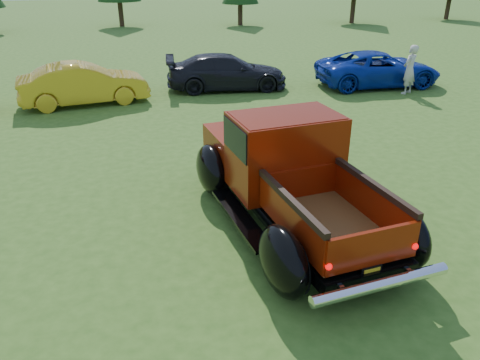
{
  "coord_description": "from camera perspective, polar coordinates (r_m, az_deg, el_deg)",
  "views": [
    {
      "loc": [
        -1.26,
        -7.34,
        4.55
      ],
      "look_at": [
        0.2,
        0.2,
        0.94
      ],
      "focal_mm": 35.0,
      "sensor_mm": 36.0,
      "label": 1
    }
  ],
  "objects": [
    {
      "name": "show_car_grey",
      "position": [
        18.46,
        -1.63,
        13.04
      ],
      "size": [
        4.68,
        2.08,
        1.33
      ],
      "primitive_type": "imported",
      "rotation": [
        0.0,
        0.0,
        1.52
      ],
      "color": "black",
      "rests_on": "ground"
    },
    {
      "name": "pickup_truck",
      "position": [
        8.89,
        5.37,
        1.31
      ],
      "size": [
        3.32,
        5.76,
        2.04
      ],
      "rotation": [
        0.0,
        0.0,
        0.17
      ],
      "color": "black",
      "rests_on": "ground"
    },
    {
      "name": "show_car_blue",
      "position": [
        19.76,
        16.5,
        12.88
      ],
      "size": [
        4.87,
        2.29,
        1.35
      ],
      "primitive_type": "imported",
      "rotation": [
        0.0,
        0.0,
        1.58
      ],
      "color": "#0D2A97",
      "rests_on": "ground"
    },
    {
      "name": "show_car_yellow",
      "position": [
        17.26,
        -18.5,
        11.05
      ],
      "size": [
        4.49,
        2.31,
        1.41
      ],
      "primitive_type": "imported",
      "rotation": [
        0.0,
        0.0,
        1.77
      ],
      "color": "gold",
      "rests_on": "ground"
    },
    {
      "name": "ground",
      "position": [
        8.73,
        -1.06,
        -6.24
      ],
      "size": [
        120.0,
        120.0,
        0.0
      ],
      "primitive_type": "plane",
      "color": "#325618",
      "rests_on": "ground"
    },
    {
      "name": "spectator",
      "position": [
        18.81,
        19.96,
        12.53
      ],
      "size": [
        0.78,
        0.71,
        1.79
      ],
      "primitive_type": "imported",
      "rotation": [
        0.0,
        0.0,
        3.72
      ],
      "color": "beige",
      "rests_on": "ground"
    }
  ]
}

